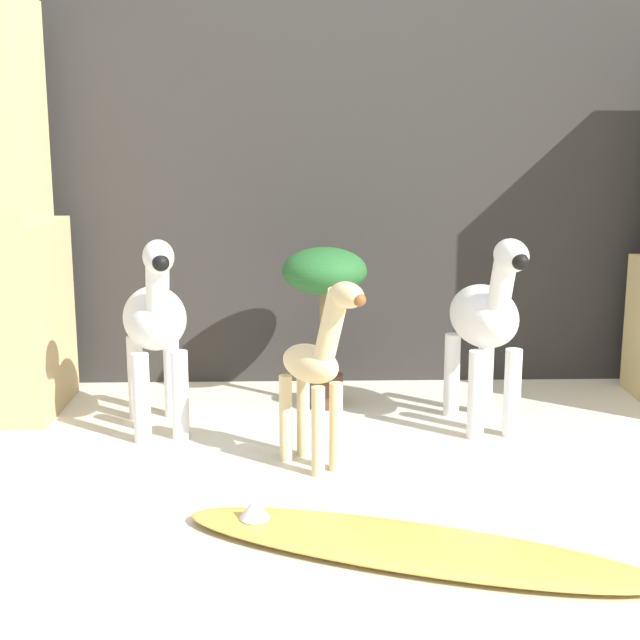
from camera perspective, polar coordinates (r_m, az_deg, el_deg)
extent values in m
plane|color=beige|center=(2.40, 3.71, -11.69)|extent=(14.00, 14.00, 0.00)
cube|color=#2D2B28|center=(3.45, 2.03, 14.18)|extent=(6.40, 0.08, 2.20)
cylinder|color=white|center=(2.93, 12.20, -4.59)|extent=(0.05, 0.05, 0.29)
cylinder|color=white|center=(2.88, 9.96, -4.74)|extent=(0.05, 0.05, 0.29)
cylinder|color=white|center=(3.15, 10.54, -3.37)|extent=(0.05, 0.05, 0.29)
cylinder|color=white|center=(3.11, 8.44, -3.49)|extent=(0.05, 0.05, 0.29)
ellipsoid|color=white|center=(2.96, 10.42, 0.26)|extent=(0.25, 0.38, 0.20)
cylinder|color=white|center=(2.80, 11.58, 2.39)|extent=(0.09, 0.14, 0.21)
ellipsoid|color=white|center=(2.73, 12.13, 4.06)|extent=(0.12, 0.18, 0.10)
sphere|color=black|center=(2.67, 12.70, 3.67)|extent=(0.05, 0.05, 0.05)
cube|color=black|center=(2.80, 11.59, 2.60)|extent=(0.03, 0.08, 0.18)
cylinder|color=white|center=(2.87, -8.94, -4.77)|extent=(0.05, 0.05, 0.29)
cylinder|color=white|center=(2.86, -11.35, -4.92)|extent=(0.05, 0.05, 0.29)
cylinder|color=white|center=(3.11, -9.47, -3.52)|extent=(0.05, 0.05, 0.29)
cylinder|color=white|center=(3.10, -11.70, -3.66)|extent=(0.05, 0.05, 0.29)
ellipsoid|color=white|center=(2.93, -10.54, 0.14)|extent=(0.28, 0.39, 0.20)
cylinder|color=white|center=(2.76, -10.36, 2.30)|extent=(0.10, 0.14, 0.21)
ellipsoid|color=white|center=(2.68, -10.31, 4.01)|extent=(0.13, 0.19, 0.10)
sphere|color=black|center=(2.62, -10.15, 3.62)|extent=(0.05, 0.05, 0.05)
cube|color=black|center=(2.76, -10.37, 2.51)|extent=(0.04, 0.08, 0.18)
cylinder|color=beige|center=(2.58, 1.02, -6.85)|extent=(0.04, 0.04, 0.26)
cylinder|color=beige|center=(2.54, -0.12, -7.15)|extent=(0.04, 0.04, 0.26)
cylinder|color=beige|center=(2.69, -1.09, -6.04)|extent=(0.04, 0.04, 0.26)
cylinder|color=beige|center=(2.66, -2.21, -6.31)|extent=(0.04, 0.04, 0.26)
ellipsoid|color=beige|center=(2.57, -0.63, -2.81)|extent=(0.22, 0.24, 0.11)
cylinder|color=beige|center=(2.47, 0.71, -0.39)|extent=(0.12, 0.14, 0.22)
ellipsoid|color=beige|center=(2.40, 1.73, 1.61)|extent=(0.13, 0.14, 0.07)
sphere|color=brown|center=(2.36, 2.54, 1.30)|extent=(0.04, 0.04, 0.04)
cylinder|color=#513323|center=(3.20, 0.27, -4.46)|extent=(0.13, 0.13, 0.12)
cylinder|color=brown|center=(3.15, 0.28, -0.90)|extent=(0.03, 0.03, 0.29)
ellipsoid|color=#235B28|center=(3.11, 0.28, 3.17)|extent=(0.30, 0.30, 0.16)
ellipsoid|color=gold|center=(2.14, 5.91, -14.24)|extent=(1.15, 0.64, 0.04)
cone|color=white|center=(2.24, -4.20, -11.93)|extent=(0.10, 0.10, 0.05)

